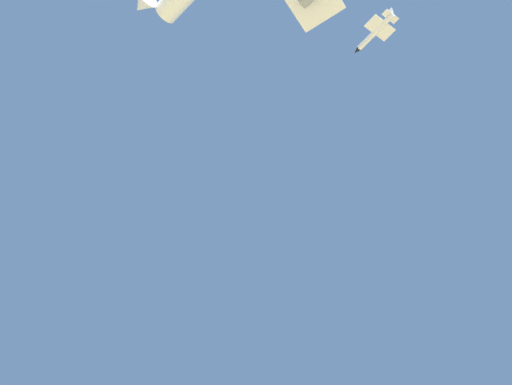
% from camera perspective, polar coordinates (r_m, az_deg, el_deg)
% --- Properties ---
extents(chase_jet_lead, '(14.91, 9.51, 4.00)m').
position_cam_1_polar(chase_jet_lead, '(152.10, 13.35, 17.24)').
color(chase_jet_lead, silver).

